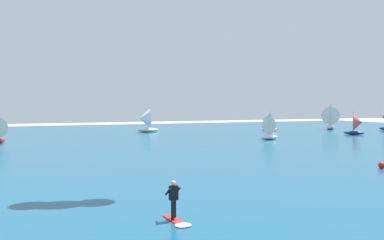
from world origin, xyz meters
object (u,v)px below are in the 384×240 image
Objects in this scene: sailboat_mid_left at (267,122)px; marker_buoy at (382,165)px; sailboat_far_right at (0,130)px; sailboat_trailing at (145,120)px; kitesurfer at (175,207)px; sailboat_outermost at (331,118)px; sailboat_heeled_over at (272,127)px; sailboat_far_left at (357,124)px.

sailboat_mid_left reaches higher than marker_buoy.
marker_buoy is at bearing -49.07° from sailboat_far_right.
sailboat_trailing reaches higher than sailboat_mid_left.
sailboat_mid_left reaches higher than kitesurfer.
sailboat_outermost is (48.96, 47.17, 1.67)m from kitesurfer.
sailboat_heeled_over is at bearing 51.50° from kitesurfer.
marker_buoy is at bearing 20.33° from kitesurfer.
sailboat_far_left is (42.68, 33.89, 1.11)m from kitesurfer.
sailboat_heeled_over is 7.13× the size of marker_buoy.
marker_buoy is at bearing -126.73° from sailboat_outermost.
sailboat_trailing reaches higher than sailboat_far_left.
sailboat_far_right is 43.90m from marker_buoy.
kitesurfer is 0.44× the size of sailboat_trailing.
sailboat_outermost reaches higher than kitesurfer.
sailboat_far_right is 0.73× the size of sailboat_outermost.
sailboat_far_left is at bearing 48.60° from marker_buoy.
marker_buoy is (-6.30, -24.78, -1.42)m from sailboat_heeled_over.
kitesurfer is 0.54× the size of sailboat_heeled_over.
sailboat_trailing is 1.24× the size of sailboat_heeled_over.
sailboat_mid_left is at bearing 59.82° from sailboat_heeled_over.
kitesurfer is 0.54× the size of sailboat_mid_left.
sailboat_mid_left is at bearing -11.65° from sailboat_trailing.
sailboat_heeled_over reaches higher than marker_buoy.
kitesurfer is 54.51m from sailboat_far_left.
sailboat_outermost is (58.68, 6.97, 0.61)m from sailboat_far_right.
sailboat_far_right is at bearing 130.93° from marker_buoy.
sailboat_heeled_over is (35.05, -8.37, 0.01)m from sailboat_far_right.
sailboat_mid_left is 1.00× the size of sailboat_far_right.
marker_buoy is (-15.50, -40.61, -1.42)m from sailboat_mid_left.
sailboat_mid_left is 0.80× the size of sailboat_trailing.
sailboat_heeled_over is at bearing -173.23° from sailboat_far_left.
sailboat_outermost is (23.64, 15.34, 0.59)m from sailboat_heeled_over.
sailboat_mid_left is at bearing 69.10° from marker_buoy.
sailboat_far_left is at bearing -6.87° from sailboat_far_right.
sailboat_heeled_over reaches higher than sailboat_mid_left.
sailboat_heeled_over reaches higher than sailboat_far_right.
sailboat_far_right is 7.08× the size of marker_buoy.
sailboat_trailing is (-22.11, 4.56, 0.41)m from sailboat_mid_left.
sailboat_far_left reaches higher than marker_buoy.
kitesurfer is 68.00m from sailboat_outermost.
sailboat_heeled_over reaches higher than kitesurfer.
kitesurfer is at bearing -141.55° from sailboat_far_left.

